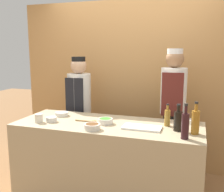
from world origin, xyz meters
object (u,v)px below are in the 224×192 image
at_px(cutting_board, 142,128).
at_px(chef_right, 173,111).
at_px(bottle_wine, 185,125).
at_px(chef_left, 79,109).
at_px(sauce_bowl_brown, 92,126).
at_px(sauce_bowl_green, 105,121).
at_px(bottle_soy, 178,120).
at_px(sauce_bowl_purple, 62,114).
at_px(bottle_amber, 195,122).
at_px(bottle_vinegar, 167,117).
at_px(sauce_bowl_orange, 51,119).
at_px(cup_cream, 39,118).
at_px(wooden_spoon, 89,121).
at_px(sauce_bowl_white, 193,122).

relative_size(cutting_board, chef_right, 0.23).
relative_size(bottle_wine, chef_left, 0.20).
bearing_deg(sauce_bowl_brown, chef_right, 51.63).
xyz_separation_m(sauce_bowl_green, chef_left, (-0.62, 0.66, -0.05)).
bearing_deg(bottle_soy, sauce_bowl_purple, 172.97).
relative_size(sauce_bowl_green, chef_right, 0.09).
distance_m(bottle_amber, chef_left, 1.73).
distance_m(bottle_amber, bottle_vinegar, 0.35).
height_order(sauce_bowl_orange, bottle_amber, bottle_amber).
bearing_deg(chef_right, bottle_soy, -80.36).
height_order(sauce_bowl_green, bottle_wine, bottle_wine).
distance_m(sauce_bowl_orange, bottle_vinegar, 1.28).
height_order(cutting_board, cup_cream, cup_cream).
relative_size(sauce_bowl_orange, cutting_board, 0.31).
xyz_separation_m(cup_cream, chef_right, (1.38, 0.84, 0.00)).
distance_m(sauce_bowl_brown, chef_right, 1.15).
bearing_deg(cutting_board, sauce_bowl_green, 173.31).
xyz_separation_m(bottle_amber, bottle_soy, (-0.16, 0.06, -0.02)).
relative_size(wooden_spoon, chef_left, 0.16).
relative_size(sauce_bowl_white, cup_cream, 1.29).
bearing_deg(cup_cream, cutting_board, 6.43).
bearing_deg(bottle_amber, bottle_vinegar, 145.55).
height_order(bottle_wine, wooden_spoon, bottle_wine).
relative_size(sauce_bowl_white, bottle_amber, 0.39).
bearing_deg(bottle_vinegar, chef_left, 157.44).
distance_m(sauce_bowl_orange, sauce_bowl_brown, 0.57).
bearing_deg(sauce_bowl_orange, cup_cream, -151.42).
bearing_deg(cup_cream, bottle_vinegar, 12.53).
bearing_deg(sauce_bowl_brown, bottle_amber, 10.12).
distance_m(sauce_bowl_brown, wooden_spoon, 0.29).
distance_m(sauce_bowl_brown, cup_cream, 0.67).
relative_size(cutting_board, cup_cream, 4.13).
relative_size(sauce_bowl_orange, sauce_bowl_brown, 0.73).
bearing_deg(bottle_wine, sauce_bowl_white, 83.88).
bearing_deg(cutting_board, sauce_bowl_white, 34.85).
distance_m(sauce_bowl_purple, chef_left, 0.50).
bearing_deg(chef_right, sauce_bowl_purple, -158.93).
height_order(sauce_bowl_purple, bottle_vinegar, bottle_vinegar).
relative_size(sauce_bowl_green, bottle_vinegar, 0.67).
height_order(sauce_bowl_green, chef_right, chef_right).
distance_m(cutting_board, bottle_vinegar, 0.31).
distance_m(sauce_bowl_orange, sauce_bowl_purple, 0.28).
distance_m(sauce_bowl_green, chef_right, 0.93).
bearing_deg(chef_left, bottle_amber, -24.94).
xyz_separation_m(sauce_bowl_white, cutting_board, (-0.49, -0.34, -0.02)).
relative_size(sauce_bowl_orange, chef_right, 0.07).
bearing_deg(wooden_spoon, sauce_bowl_orange, -163.44).
relative_size(bottle_soy, bottle_vinegar, 1.14).
xyz_separation_m(bottle_wine, chef_right, (-0.19, 0.90, -0.08)).
height_order(sauce_bowl_orange, chef_right, chef_right).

